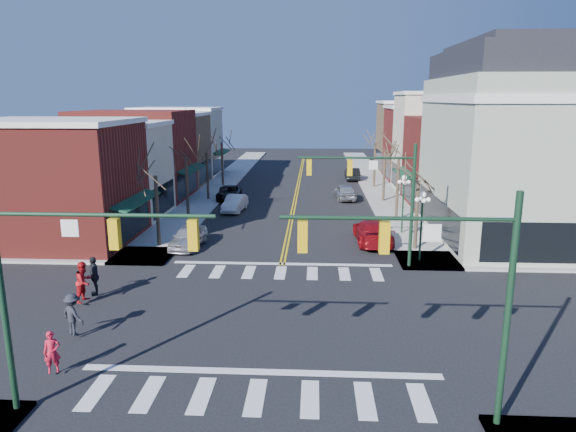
# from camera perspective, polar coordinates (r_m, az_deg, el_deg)

# --- Properties ---
(ground) EXTENTS (160.00, 160.00, 0.00)m
(ground) POSITION_cam_1_polar(r_m,az_deg,el_deg) (23.44, -1.87, -11.32)
(ground) COLOR black
(ground) RESTS_ON ground
(sidewalk_left) EXTENTS (3.50, 70.00, 0.15)m
(sidewalk_left) POSITION_cam_1_polar(r_m,az_deg,el_deg) (43.69, -11.14, 0.06)
(sidewalk_left) COLOR #9E9B93
(sidewalk_left) RESTS_ON ground
(sidewalk_right) EXTENTS (3.50, 70.00, 0.15)m
(sidewalk_right) POSITION_cam_1_polar(r_m,az_deg,el_deg) (42.93, 12.15, -0.21)
(sidewalk_right) COLOR #9E9B93
(sidewalk_right) RESTS_ON ground
(bldg_left_brick_a) EXTENTS (10.00, 8.50, 8.00)m
(bldg_left_brick_a) POSITION_cam_1_polar(r_m,az_deg,el_deg) (37.74, -24.47, 3.20)
(bldg_left_brick_a) COLOR maroon
(bldg_left_brick_a) RESTS_ON ground
(bldg_left_stucco_a) EXTENTS (10.00, 7.00, 7.50)m
(bldg_left_stucco_a) POSITION_cam_1_polar(r_m,az_deg,el_deg) (44.72, -19.95, 4.62)
(bldg_left_stucco_a) COLOR beige
(bldg_left_stucco_a) RESTS_ON ground
(bldg_left_brick_b) EXTENTS (10.00, 9.00, 8.50)m
(bldg_left_brick_b) POSITION_cam_1_polar(r_m,az_deg,el_deg) (52.06, -16.61, 6.48)
(bldg_left_brick_b) COLOR maroon
(bldg_left_brick_b) RESTS_ON ground
(bldg_left_tan) EXTENTS (10.00, 7.50, 7.80)m
(bldg_left_tan) POSITION_cam_1_polar(r_m,az_deg,el_deg) (59.89, -13.97, 7.08)
(bldg_left_tan) COLOR #8A6D4C
(bldg_left_tan) RESTS_ON ground
(bldg_left_stucco_b) EXTENTS (10.00, 8.00, 8.20)m
(bldg_left_stucco_b) POSITION_cam_1_polar(r_m,az_deg,el_deg) (67.30, -12.08, 7.95)
(bldg_left_stucco_b) COLOR beige
(bldg_left_stucco_b) RESTS_ON ground
(bldg_right_brick_a) EXTENTS (10.00, 8.50, 8.00)m
(bldg_right_brick_a) POSITION_cam_1_polar(r_m,az_deg,el_deg) (49.29, 19.14, 5.68)
(bldg_right_brick_a) COLOR maroon
(bldg_right_brick_a) RESTS_ON ground
(bldg_right_stucco) EXTENTS (10.00, 7.00, 10.00)m
(bldg_right_stucco) POSITION_cam_1_polar(r_m,az_deg,el_deg) (56.64, 17.08, 7.69)
(bldg_right_stucco) COLOR beige
(bldg_right_stucco) RESTS_ON ground
(bldg_right_brick_b) EXTENTS (10.00, 8.00, 8.50)m
(bldg_right_brick_b) POSITION_cam_1_polar(r_m,az_deg,el_deg) (63.99, 15.44, 7.66)
(bldg_right_brick_b) COLOR maroon
(bldg_right_brick_b) RESTS_ON ground
(bldg_right_tan) EXTENTS (10.00, 8.00, 9.00)m
(bldg_right_tan) POSITION_cam_1_polar(r_m,az_deg,el_deg) (71.78, 14.10, 8.46)
(bldg_right_tan) COLOR #8A6D4C
(bldg_right_tan) RESTS_ON ground
(victorian_corner) EXTENTS (12.25, 14.25, 13.30)m
(victorian_corner) POSITION_cam_1_polar(r_m,az_deg,el_deg) (38.77, 25.39, 7.32)
(victorian_corner) COLOR #9EAA93
(victorian_corner) RESTS_ON ground
(traffic_mast_near_left) EXTENTS (6.60, 0.28, 7.20)m
(traffic_mast_near_left) POSITION_cam_1_polar(r_m,az_deg,el_deg) (16.49, -24.00, -5.57)
(traffic_mast_near_left) COLOR #14331E
(traffic_mast_near_left) RESTS_ON ground
(traffic_mast_near_right) EXTENTS (6.60, 0.28, 7.20)m
(traffic_mast_near_right) POSITION_cam_1_polar(r_m,az_deg,el_deg) (15.18, 16.97, -6.55)
(traffic_mast_near_right) COLOR #14331E
(traffic_mast_near_right) RESTS_ON ground
(traffic_mast_far_right) EXTENTS (6.60, 0.28, 7.20)m
(traffic_mast_far_right) POSITION_cam_1_polar(r_m,az_deg,el_deg) (29.33, 10.18, 3.08)
(traffic_mast_far_right) COLOR #14331E
(traffic_mast_far_right) RESTS_ON ground
(lamppost_corner) EXTENTS (0.36, 0.36, 4.33)m
(lamppost_corner) POSITION_cam_1_polar(r_m,az_deg,el_deg) (31.17, 14.65, 0.17)
(lamppost_corner) COLOR #14331E
(lamppost_corner) RESTS_ON ground
(lamppost_midblock) EXTENTS (0.36, 0.36, 4.33)m
(lamppost_midblock) POSITION_cam_1_polar(r_m,az_deg,el_deg) (37.43, 12.71, 2.37)
(lamppost_midblock) COLOR #14331E
(lamppost_midblock) RESTS_ON ground
(tree_left_a) EXTENTS (0.24, 0.24, 4.76)m
(tree_left_a) POSITION_cam_1_polar(r_m,az_deg,el_deg) (34.64, -14.31, 0.46)
(tree_left_a) COLOR #382B21
(tree_left_a) RESTS_ON ground
(tree_left_b) EXTENTS (0.24, 0.24, 5.04)m
(tree_left_b) POSITION_cam_1_polar(r_m,az_deg,el_deg) (42.18, -11.14, 3.00)
(tree_left_b) COLOR #382B21
(tree_left_b) RESTS_ON ground
(tree_left_c) EXTENTS (0.24, 0.24, 4.55)m
(tree_left_c) POSITION_cam_1_polar(r_m,az_deg,el_deg) (49.91, -8.93, 4.31)
(tree_left_c) COLOR #382B21
(tree_left_c) RESTS_ON ground
(tree_left_d) EXTENTS (0.24, 0.24, 4.90)m
(tree_left_d) POSITION_cam_1_polar(r_m,az_deg,el_deg) (57.66, -7.31, 5.69)
(tree_left_d) COLOR #382B21
(tree_left_d) RESTS_ON ground
(tree_right_a) EXTENTS (0.24, 0.24, 4.62)m
(tree_right_a) POSITION_cam_1_polar(r_m,az_deg,el_deg) (33.74, 14.09, 0.02)
(tree_right_a) COLOR #382B21
(tree_right_a) RESTS_ON ground
(tree_right_b) EXTENTS (0.24, 0.24, 5.18)m
(tree_right_b) POSITION_cam_1_polar(r_m,az_deg,el_deg) (41.41, 12.05, 2.87)
(tree_right_b) COLOR #382B21
(tree_right_b) RESTS_ON ground
(tree_right_c) EXTENTS (0.24, 0.24, 4.83)m
(tree_right_c) POSITION_cam_1_polar(r_m,az_deg,el_deg) (49.26, 10.62, 4.30)
(tree_right_c) COLOR #382B21
(tree_right_c) RESTS_ON ground
(tree_right_d) EXTENTS (0.24, 0.24, 4.97)m
(tree_right_d) POSITION_cam_1_polar(r_m,az_deg,el_deg) (57.11, 9.60, 5.58)
(tree_right_d) COLOR #382B21
(tree_right_d) RESTS_ON ground
(car_left_near) EXTENTS (2.06, 4.35, 1.44)m
(car_left_near) POSITION_cam_1_polar(r_m,az_deg,el_deg) (34.40, -11.02, -2.31)
(car_left_near) COLOR #BDBCC1
(car_left_near) RESTS_ON ground
(car_left_mid) EXTENTS (1.88, 4.33, 1.39)m
(car_left_mid) POSITION_cam_1_polar(r_m,az_deg,el_deg) (44.95, -5.92, 1.41)
(car_left_mid) COLOR silver
(car_left_mid) RESTS_ON ground
(car_left_far) EXTENTS (2.61, 5.00, 1.34)m
(car_left_far) POSITION_cam_1_polar(r_m,az_deg,el_deg) (50.09, -6.55, 2.56)
(car_left_far) COLOR black
(car_left_far) RESTS_ON ground
(car_right_near) EXTENTS (2.46, 5.70, 1.64)m
(car_right_near) POSITION_cam_1_polar(r_m,az_deg,el_deg) (35.26, 9.41, -1.70)
(car_right_near) COLOR maroon
(car_right_near) RESTS_ON ground
(car_right_mid) EXTENTS (2.28, 4.64, 1.52)m
(car_right_mid) POSITION_cam_1_polar(r_m,az_deg,el_deg) (50.16, 6.32, 2.68)
(car_right_mid) COLOR #A6A7AB
(car_right_mid) RESTS_ON ground
(car_right_far) EXTENTS (1.68, 4.50, 1.47)m
(car_right_far) POSITION_cam_1_polar(r_m,az_deg,el_deg) (62.53, 7.16, 4.67)
(car_right_far) COLOR black
(car_right_far) RESTS_ON ground
(pedestrian_red_a) EXTENTS (0.66, 0.56, 1.54)m
(pedestrian_red_a) POSITION_cam_1_polar(r_m,az_deg,el_deg) (20.43, -24.75, -13.57)
(pedestrian_red_a) COLOR red
(pedestrian_red_a) RESTS_ON sidewalk_left
(pedestrian_red_b) EXTENTS (0.92, 1.08, 1.97)m
(pedestrian_red_b) POSITION_cam_1_polar(r_m,az_deg,el_deg) (26.40, -21.73, -6.78)
(pedestrian_red_b) COLOR red
(pedestrian_red_b) RESTS_ON sidewalk_left
(pedestrian_dark_a) EXTENTS (0.93, 1.24, 1.96)m
(pedestrian_dark_a) POSITION_cam_1_polar(r_m,az_deg,el_deg) (27.07, -20.74, -6.23)
(pedestrian_dark_a) COLOR black
(pedestrian_dark_a) RESTS_ON sidewalk_left
(pedestrian_dark_b) EXTENTS (1.32, 1.15, 1.77)m
(pedestrian_dark_b) POSITION_cam_1_polar(r_m,az_deg,el_deg) (23.01, -22.79, -10.05)
(pedestrian_dark_b) COLOR black
(pedestrian_dark_b) RESTS_ON sidewalk_left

